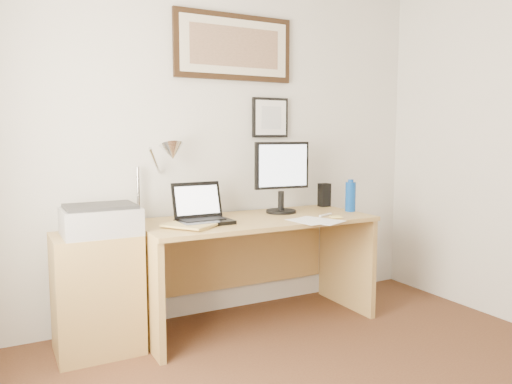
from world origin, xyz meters
TOP-DOWN VIEW (x-y plane):
  - wall_back at (0.00, 2.00)m, footprint 3.50×0.02m
  - side_cabinet at (-0.92, 1.68)m, footprint 0.50×0.40m
  - water_bottle at (0.92, 1.57)m, footprint 0.08×0.08m
  - bottle_cap at (0.92, 1.57)m, footprint 0.04×0.04m
  - speaker at (0.89, 1.87)m, footprint 0.08×0.07m
  - paper_sheet_a at (0.46, 1.35)m, footprint 0.33×0.38m
  - paper_sheet_b at (0.39, 1.35)m, footprint 0.23×0.30m
  - sticky_pad at (0.64, 1.38)m, footprint 0.09×0.09m
  - marker_pen at (0.62, 1.48)m, footprint 0.14×0.06m
  - book at (-0.47, 1.46)m, footprint 0.34×0.36m
  - desk at (0.15, 1.72)m, footprint 1.60×0.70m
  - laptop at (-0.25, 1.64)m, footprint 0.35×0.30m
  - lcd_monitor at (0.42, 1.75)m, footprint 0.42×0.22m
  - printer at (-0.89, 1.65)m, footprint 0.44×0.34m
  - desk_lamp at (-0.41, 1.81)m, footprint 0.29×0.27m
  - picture_large at (0.15, 1.97)m, footprint 0.92×0.04m
  - picture_small at (0.45, 1.97)m, footprint 0.30×0.03m

SIDE VIEW (x-z plane):
  - side_cabinet at x=-0.92m, z-range 0.00..0.73m
  - desk at x=0.15m, z-range 0.14..0.89m
  - paper_sheet_a at x=0.46m, z-range 0.75..0.75m
  - paper_sheet_b at x=0.39m, z-range 0.75..0.75m
  - sticky_pad at x=0.64m, z-range 0.75..0.76m
  - marker_pen at x=0.62m, z-range 0.75..0.77m
  - book at x=-0.47m, z-range 0.75..0.77m
  - laptop at x=-0.25m, z-range 0.68..0.94m
  - printer at x=-0.89m, z-range 0.73..0.91m
  - speaker at x=0.89m, z-range 0.75..0.94m
  - water_bottle at x=0.92m, z-range 0.75..0.97m
  - bottle_cap at x=0.92m, z-range 0.97..0.99m
  - lcd_monitor at x=0.42m, z-range 0.78..1.30m
  - desk_lamp at x=-0.41m, z-range 0.92..1.45m
  - wall_back at x=0.00m, z-range 0.00..2.50m
  - picture_small at x=0.45m, z-range 1.30..1.60m
  - picture_large at x=0.15m, z-range 1.72..2.19m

